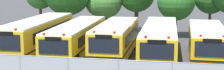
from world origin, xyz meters
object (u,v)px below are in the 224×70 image
school_bus_3 (160,40)px  school_bus_4 (207,41)px  tree_2 (103,2)px  tree_4 (176,2)px  school_bus_0 (38,34)px  school_bus_2 (116,38)px  school_bus_1 (77,37)px

school_bus_3 → school_bus_4: school_bus_3 is taller
tree_2 → tree_4: size_ratio=0.95×
school_bus_0 → school_bus_2: bearing=175.6°
school_bus_4 → tree_2: tree_2 is taller
school_bus_0 → school_bus_4: school_bus_0 is taller
school_bus_2 → tree_2: bearing=-73.5°
school_bus_2 → school_bus_4: school_bus_2 is taller
school_bus_1 → tree_4: bearing=-129.8°
school_bus_4 → school_bus_2: bearing=2.8°
tree_4 → school_bus_3: bearing=-96.5°
school_bus_1 → school_bus_4: (9.87, 0.01, 0.00)m
school_bus_0 → tree_2: bearing=-106.6°
school_bus_1 → tree_4: tree_4 is taller
school_bus_1 → school_bus_3: size_ratio=0.99×
school_bus_3 → school_bus_0: bearing=-2.6°
school_bus_0 → school_bus_2: size_ratio=1.22×
school_bus_4 → tree_2: 15.26m
school_bus_1 → school_bus_3: (6.45, -0.13, 0.03)m
school_bus_1 → school_bus_4: bearing=178.8°
school_bus_3 → tree_2: tree_2 is taller
school_bus_4 → tree_4: 9.96m
school_bus_4 → school_bus_0: bearing=0.5°
school_bus_4 → tree_4: (-2.34, 9.42, 2.22)m
school_bus_1 → school_bus_2: 3.16m
school_bus_0 → school_bus_4: (13.17, -0.10, -0.12)m
school_bus_1 → school_bus_4: school_bus_4 is taller
school_bus_2 → school_bus_3: size_ratio=0.83×
school_bus_0 → tree_4: bearing=-140.9°
school_bus_0 → school_bus_2: (6.45, -0.32, -0.07)m
school_bus_2 → tree_2: size_ratio=1.83×
school_bus_2 → tree_4: tree_4 is taller
tree_4 → school_bus_0: bearing=-139.3°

